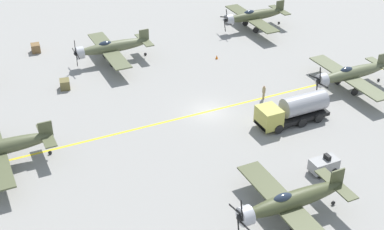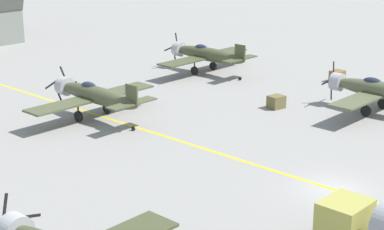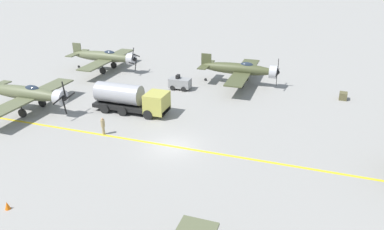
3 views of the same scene
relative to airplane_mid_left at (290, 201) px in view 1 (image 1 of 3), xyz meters
The scene contains 12 objects.
ground_plane 18.42m from the airplane_mid_left, ahead, with size 400.00×400.00×0.00m, color gray.
taxiway_stripe 18.42m from the airplane_mid_left, ahead, with size 0.30×160.00×0.01m, color yellow.
airplane_mid_left is the anchor object (origin of this frame).
airplane_near_center 24.77m from the airplane_mid_left, 50.47° to the right, with size 12.00×9.98×3.79m.
airplane_mid_right 34.85m from the airplane_mid_left, ahead, with size 12.00×9.98×3.80m.
airplane_near_right 41.02m from the airplane_mid_left, 26.93° to the right, with size 12.00×9.98×3.75m.
fuel_tanker 15.31m from the airplane_mid_left, 35.61° to the right, with size 2.68×8.00×2.98m.
tow_tractor 7.86m from the airplane_mid_left, 58.36° to the right, with size 1.57×2.60×1.79m.
ground_crew_walking 20.15m from the airplane_mid_left, 26.29° to the right, with size 0.36×0.36×1.67m.
supply_crate_mid_lane 43.59m from the airplane_mid_left, 15.67° to the left, with size 1.35×1.13×1.13m, color brown.
supply_crate_outboard 31.97m from the airplane_mid_left, 19.69° to the left, with size 1.33×1.11×1.11m, color brown.
traffic_cone 31.09m from the airplane_mid_left, 16.94° to the right, with size 0.36×0.36×0.55m, color orange.
Camera 1 is at (-44.35, 23.00, 29.70)m, focal length 50.00 mm.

